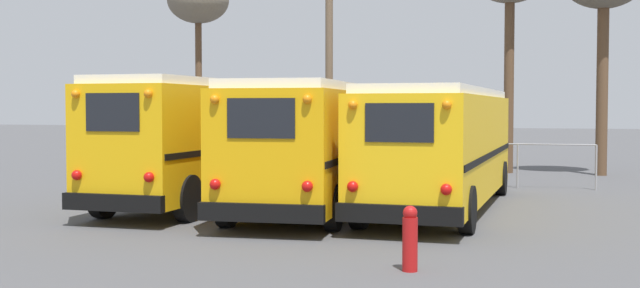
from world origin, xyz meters
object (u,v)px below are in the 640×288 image
school_bus_2 (442,144)px  utility_pole (329,62)px  fire_hydrant (410,238)px  school_bus_0 (207,137)px  bare_tree_0 (198,4)px  school_bus_1 (317,141)px

school_bus_2 → utility_pole: 12.32m
utility_pole → fire_hydrant: (6.31, -18.30, -3.85)m
fire_hydrant → school_bus_0: bearing=132.3°
utility_pole → fire_hydrant: size_ratio=8.18×
school_bus_0 → school_bus_2: size_ratio=0.92×
school_bus_0 → bare_tree_0: bare_tree_0 is taller
school_bus_0 → bare_tree_0: bearing=115.7°
school_bus_1 → bare_tree_0: size_ratio=1.31×
school_bus_1 → fire_hydrant: (3.59, -7.17, -1.19)m
school_bus_1 → utility_pole: 11.76m
school_bus_2 → bare_tree_0: bare_tree_0 is taller
bare_tree_0 → fire_hydrant: size_ratio=7.47×
school_bus_2 → fire_hydrant: size_ratio=10.04×
utility_pole → fire_hydrant: bearing=-71.0°
school_bus_0 → fire_hydrant: 9.99m
bare_tree_0 → utility_pole: bearing=13.6°
school_bus_2 → fire_hydrant: 7.87m
bare_tree_0 → school_bus_2: bearing=-40.6°
school_bus_1 → utility_pole: bearing=103.8°
school_bus_1 → school_bus_2: 3.14m
school_bus_1 → school_bus_2: bearing=11.0°
bare_tree_0 → fire_hydrant: 21.41m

